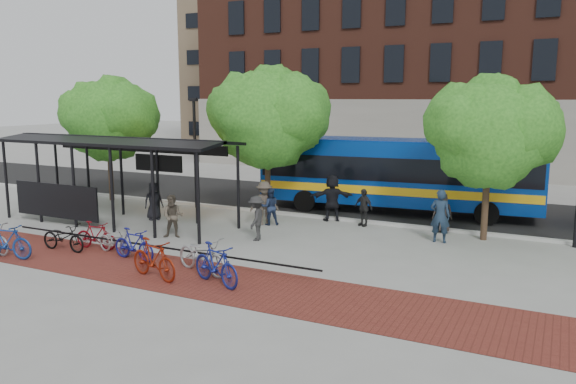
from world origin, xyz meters
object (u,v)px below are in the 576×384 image
at_px(bike_4, 63,237).
at_px(bike_11, 216,264).
at_px(pedestrian_4, 363,207).
at_px(bike_3, 6,241).
at_px(bike_9, 154,259).
at_px(pedestrian_9, 256,218).
at_px(lamp_post_left, 195,150).
at_px(pedestrian_7, 440,216).
at_px(pedestrian_6, 442,213).
at_px(tree_c, 493,129).
at_px(tree_b, 270,114).
at_px(bike_7, 134,244).
at_px(pedestrian_0, 154,201).
at_px(pedestrian_3, 264,203).
at_px(bike_5, 96,235).
at_px(pedestrian_8, 173,216).
at_px(bus, 397,171).
at_px(pedestrian_5, 332,198).
at_px(tree_a, 110,116).
at_px(pedestrian_2, 270,207).
at_px(bike_6, 115,241).
at_px(bike_10, 202,255).

height_order(bike_4, bike_11, bike_11).
bearing_deg(pedestrian_4, bike_3, -109.79).
bearing_deg(bike_9, pedestrian_9, 8.70).
height_order(lamp_post_left, pedestrian_7, lamp_post_left).
distance_m(bike_11, pedestrian_6, 10.09).
xyz_separation_m(bike_4, pedestrian_7, (11.22, 6.84, 0.49)).
bearing_deg(pedestrian_6, bike_3, 21.06).
distance_m(tree_c, pedestrian_6, 3.72).
bearing_deg(tree_b, bike_7, -95.91).
xyz_separation_m(bike_11, pedestrian_0, (-7.07, 5.91, 0.22)).
relative_size(tree_c, pedestrian_3, 3.29).
xyz_separation_m(bike_11, pedestrian_9, (-1.43, 4.81, 0.23)).
relative_size(pedestrian_0, pedestrian_9, 0.98).
distance_m(bike_5, pedestrian_8, 2.86).
bearing_deg(bus, pedestrian_5, -129.32).
bearing_deg(bike_4, bike_7, -86.73).
relative_size(pedestrian_4, pedestrian_6, 0.99).
xyz_separation_m(lamp_post_left, pedestrian_4, (8.31, -0.12, -1.98)).
bearing_deg(lamp_post_left, bike_9, -61.14).
bearing_deg(bike_4, tree_c, -58.74).
bearing_deg(pedestrian_5, pedestrian_9, 43.84).
distance_m(tree_a, tree_c, 18.00).
bearing_deg(bike_11, pedestrian_6, -5.53).
distance_m(tree_a, pedestrian_2, 10.43).
bearing_deg(bike_5, pedestrian_0, 9.16).
distance_m(bike_3, pedestrian_4, 13.04).
bearing_deg(bike_6, pedestrian_9, -31.09).
xyz_separation_m(bike_7, pedestrian_9, (2.26, 3.97, 0.30)).
relative_size(tree_b, bus, 0.52).
bearing_deg(bike_7, tree_a, 51.82).
xyz_separation_m(tree_a, pedestrian_7, (16.52, -1.15, -3.27)).
bearing_deg(bike_6, bike_11, -92.50).
distance_m(bike_4, bike_9, 4.79).
bearing_deg(pedestrian_0, pedestrian_8, -90.61).
xyz_separation_m(bike_9, pedestrian_4, (3.23, 9.09, 0.18)).
bearing_deg(pedestrian_6, tree_a, -17.17).
bearing_deg(pedestrian_9, pedestrian_4, 131.42).
relative_size(lamp_post_left, pedestrian_4, 3.36).
bearing_deg(tree_a, bike_3, -65.15).
height_order(tree_a, bike_11, tree_a).
height_order(pedestrian_2, pedestrian_3, pedestrian_3).
height_order(pedestrian_4, pedestrian_6, pedestrian_6).
relative_size(tree_b, lamp_post_left, 1.26).
bearing_deg(bike_10, pedestrian_7, -22.52).
height_order(bike_6, pedestrian_9, pedestrian_9).
height_order(pedestrian_2, pedestrian_9, pedestrian_9).
relative_size(bike_5, pedestrian_9, 0.98).
bearing_deg(pedestrian_5, lamp_post_left, -28.08).
bearing_deg(lamp_post_left, pedestrian_0, -91.68).
xyz_separation_m(tree_a, bus, (13.67, 3.37, -2.34)).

